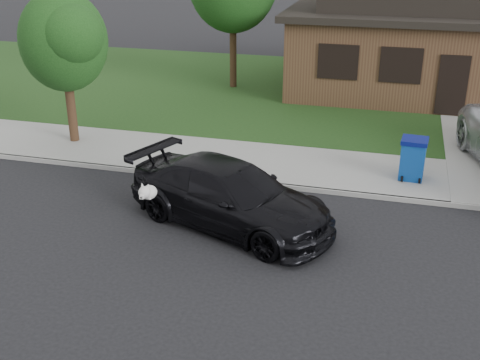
# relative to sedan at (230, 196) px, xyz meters

# --- Properties ---
(ground) EXTENTS (120.00, 120.00, 0.00)m
(ground) POSITION_rel_sedan_xyz_m (1.23, -1.18, -0.73)
(ground) COLOR black
(ground) RESTS_ON ground
(sidewalk) EXTENTS (60.00, 3.00, 0.12)m
(sidewalk) POSITION_rel_sedan_xyz_m (1.23, 3.82, -0.67)
(sidewalk) COLOR gray
(sidewalk) RESTS_ON ground
(curb) EXTENTS (60.00, 0.12, 0.12)m
(curb) POSITION_rel_sedan_xyz_m (1.23, 2.32, -0.67)
(curb) COLOR gray
(curb) RESTS_ON ground
(lawn) EXTENTS (60.00, 13.00, 0.13)m
(lawn) POSITION_rel_sedan_xyz_m (1.23, 11.82, -0.67)
(lawn) COLOR #193814
(lawn) RESTS_ON ground
(sedan) EXTENTS (5.44, 3.73, 1.46)m
(sedan) POSITION_rel_sedan_xyz_m (0.00, 0.00, 0.00)
(sedan) COLOR black
(sedan) RESTS_ON ground
(recycling_bin) EXTENTS (0.72, 0.75, 1.12)m
(recycling_bin) POSITION_rel_sedan_xyz_m (4.00, 3.63, -0.05)
(recycling_bin) COLOR #0D3E90
(recycling_bin) RESTS_ON sidewalk
(house) EXTENTS (12.60, 8.60, 4.65)m
(house) POSITION_rel_sedan_xyz_m (5.23, 13.82, 1.40)
(house) COLOR #422B1C
(house) RESTS_ON ground
(tree_2) EXTENTS (2.73, 2.60, 4.59)m
(tree_2) POSITION_rel_sedan_xyz_m (-6.15, 3.93, 2.53)
(tree_2) COLOR #332114
(tree_2) RESTS_ON ground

